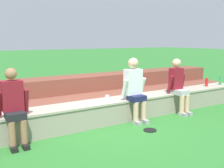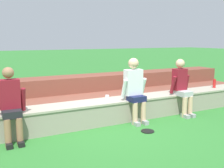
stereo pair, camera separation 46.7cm
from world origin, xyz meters
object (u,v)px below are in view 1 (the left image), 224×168
person_left_of_center (135,88)px  water_bottle_near_right (207,82)px  person_center (179,85)px  frisbee (150,130)px  person_far_left (14,105)px  water_bottle_mid_left (220,81)px  plastic_cup_left_end (107,97)px

person_left_of_center → water_bottle_near_right: person_left_of_center is taller
person_center → frisbee: (-1.39, -0.62, -0.68)m
person_far_left → person_left_of_center: bearing=0.0°
person_left_of_center → person_center: bearing=-1.9°
person_far_left → frisbee: size_ratio=5.05×
person_center → water_bottle_mid_left: (1.99, 0.28, -0.10)m
person_left_of_center → water_bottle_mid_left: bearing=4.2°
person_far_left → person_left_of_center: person_left_of_center is taller
water_bottle_near_right → plastic_cup_left_end: water_bottle_near_right is taller
person_center → plastic_cup_left_end: bearing=168.8°
person_center → water_bottle_near_right: 1.47m
person_left_of_center → plastic_cup_left_end: size_ratio=13.28×
water_bottle_near_right → plastic_cup_left_end: (-3.22, 0.03, -0.06)m
person_left_of_center → water_bottle_near_right: size_ratio=5.74×
person_far_left → person_center: 3.78m
person_left_of_center → water_bottle_near_right: bearing=5.9°
water_bottle_mid_left → plastic_cup_left_end: size_ratio=2.21×
water_bottle_mid_left → frisbee: water_bottle_mid_left is taller
water_bottle_mid_left → plastic_cup_left_end: water_bottle_mid_left is taller
person_far_left → frisbee: (2.39, -0.66, -0.68)m
water_bottle_mid_left → frisbee: size_ratio=0.89×
person_left_of_center → water_bottle_mid_left: (3.26, 0.24, -0.15)m
person_left_of_center → water_bottle_mid_left: size_ratio=6.00×
person_far_left → person_center: bearing=-0.6°
water_bottle_near_right → water_bottle_mid_left: 0.55m
person_center → frisbee: person_center is taller
water_bottle_mid_left → frisbee: 3.54m
person_center → frisbee: bearing=-156.0°
person_far_left → person_left_of_center: 2.51m
person_far_left → water_bottle_near_right: (5.22, 0.28, -0.10)m
water_bottle_mid_left → plastic_cup_left_end: 3.77m
person_center → person_left_of_center: bearing=178.1°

